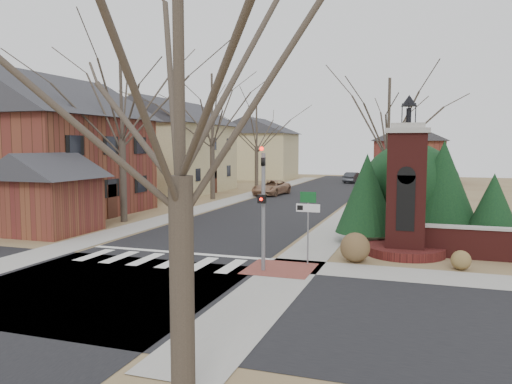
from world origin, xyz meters
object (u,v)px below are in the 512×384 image
at_px(traffic_signal_pole, 263,199).
at_px(pickup_truck, 271,188).
at_px(sign_post, 308,213).
at_px(brick_gate_monument, 406,202).
at_px(distant_car, 353,177).

relative_size(traffic_signal_pole, pickup_truck, 0.93).
relative_size(sign_post, brick_gate_monument, 0.42).
xyz_separation_m(pickup_truck, distant_car, (5.00, 17.31, -0.03)).
xyz_separation_m(sign_post, distant_car, (-3.99, 42.29, -1.31)).
distance_m(traffic_signal_pole, pickup_truck, 27.56).
relative_size(traffic_signal_pole, distant_car, 1.16).
height_order(traffic_signal_pole, pickup_truck, traffic_signal_pole).
relative_size(traffic_signal_pole, sign_post, 1.64).
distance_m(sign_post, pickup_truck, 26.58).
distance_m(brick_gate_monument, pickup_truck, 25.27).
distance_m(sign_post, distant_car, 42.50).
relative_size(pickup_truck, distant_car, 1.25).
bearing_deg(pickup_truck, brick_gate_monument, -53.89).
height_order(traffic_signal_pole, distant_car, traffic_signal_pole).
bearing_deg(traffic_signal_pole, pickup_truck, 106.26).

